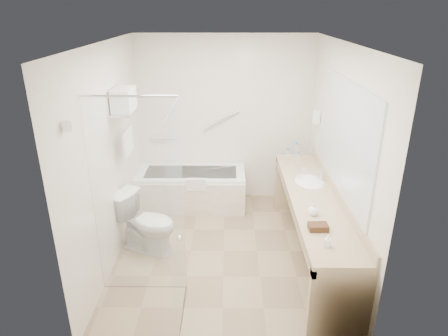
{
  "coord_description": "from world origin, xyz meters",
  "views": [
    {
      "loc": [
        0.04,
        -4.24,
        2.85
      ],
      "look_at": [
        0.0,
        0.3,
        1.0
      ],
      "focal_mm": 32.0,
      "sensor_mm": 36.0,
      "label": 1
    }
  ],
  "objects_px": {
    "water_bottle_left": "(298,160)",
    "bathtub": "(192,189)",
    "vanity_counter": "(312,212)",
    "toilet": "(147,223)",
    "amenity_basket": "(318,227)"
  },
  "relations": [
    {
      "from": "water_bottle_left",
      "to": "toilet",
      "type": "bearing_deg",
      "value": -159.7
    },
    {
      "from": "bathtub",
      "to": "vanity_counter",
      "type": "xyz_separation_m",
      "value": [
        1.52,
        -1.39,
        0.36
      ]
    },
    {
      "from": "toilet",
      "to": "amenity_basket",
      "type": "height_order",
      "value": "amenity_basket"
    },
    {
      "from": "vanity_counter",
      "to": "water_bottle_left",
      "type": "relative_size",
      "value": 13.93
    },
    {
      "from": "vanity_counter",
      "to": "toilet",
      "type": "bearing_deg",
      "value": 174.46
    },
    {
      "from": "amenity_basket",
      "to": "toilet",
      "type": "bearing_deg",
      "value": 153.25
    },
    {
      "from": "bathtub",
      "to": "vanity_counter",
      "type": "bearing_deg",
      "value": -42.35
    },
    {
      "from": "bathtub",
      "to": "toilet",
      "type": "distance_m",
      "value": 1.28
    },
    {
      "from": "amenity_basket",
      "to": "water_bottle_left",
      "type": "distance_m",
      "value": 1.66
    },
    {
      "from": "amenity_basket",
      "to": "vanity_counter",
      "type": "bearing_deg",
      "value": 81.71
    },
    {
      "from": "vanity_counter",
      "to": "bathtub",
      "type": "bearing_deg",
      "value": 137.65
    },
    {
      "from": "bathtub",
      "to": "water_bottle_left",
      "type": "distance_m",
      "value": 1.7
    },
    {
      "from": "vanity_counter",
      "to": "water_bottle_left",
      "type": "distance_m",
      "value": 0.96
    },
    {
      "from": "water_bottle_left",
      "to": "bathtub",
      "type": "bearing_deg",
      "value": 162.05
    },
    {
      "from": "toilet",
      "to": "vanity_counter",
      "type": "bearing_deg",
      "value": -73.26
    }
  ]
}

